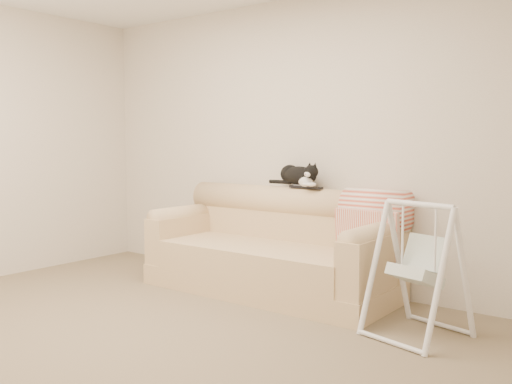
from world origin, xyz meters
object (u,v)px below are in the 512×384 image
Objects in this scene: remote_a at (299,186)px; remote_b at (314,188)px; baby_swing at (418,269)px; tuxedo_cat at (299,175)px; sofa at (274,251)px.

remote_b is (0.16, -0.01, -0.00)m from remote_a.
remote_a is at bearing 156.12° from baby_swing.
remote_a is at bearing -52.95° from tuxedo_cat.
remote_b is 1.39m from baby_swing.
remote_a is at bearing 175.99° from remote_b.
baby_swing is (1.45, -0.37, 0.11)m from sofa.
sofa is 12.14× the size of remote_a.
tuxedo_cat is (0.08, 0.26, 0.65)m from sofa.
remote_b is at bearing -4.01° from remote_a.
remote_b is at bearing 153.74° from baby_swing.
sofa is 0.61m from remote_a.
remote_a is (0.11, 0.22, 0.56)m from sofa.
remote_b is 0.31× the size of tuxedo_cat.
remote_a reaches higher than baby_swing.
remote_a is 0.32× the size of tuxedo_cat.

